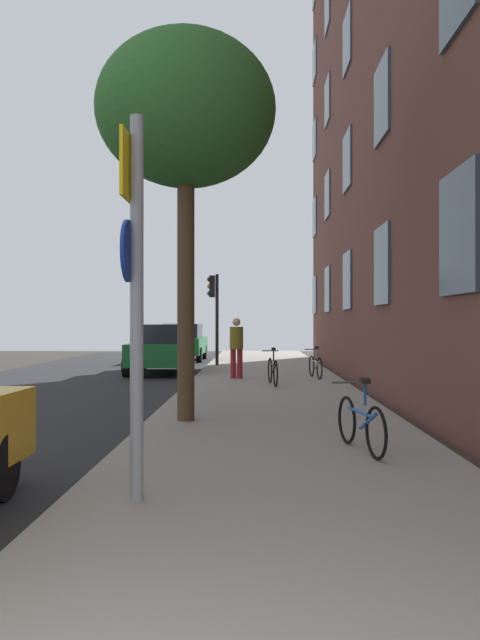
% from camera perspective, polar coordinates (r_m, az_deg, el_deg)
% --- Properties ---
extents(ground_plane, '(41.80, 41.80, 0.00)m').
position_cam_1_polar(ground_plane, '(16.82, -9.57, -6.00)').
color(ground_plane, '#332D28').
extents(road_asphalt, '(7.00, 38.00, 0.01)m').
position_cam_1_polar(road_asphalt, '(17.34, -16.44, -5.81)').
color(road_asphalt, '#232326').
rests_on(road_asphalt, ground).
extents(sidewalk, '(4.20, 38.00, 0.12)m').
position_cam_1_polar(sidewalk, '(16.52, 2.50, -5.90)').
color(sidewalk, gray).
rests_on(sidewalk, ground).
extents(building_facade, '(0.56, 27.00, 18.24)m').
position_cam_1_polar(building_facade, '(17.82, 11.73, 24.44)').
color(building_facade, brown).
rests_on(building_facade, ground).
extents(sign_post, '(0.16, 0.60, 3.44)m').
position_cam_1_polar(sign_post, '(5.83, -9.39, 3.70)').
color(sign_post, gray).
rests_on(sign_post, sidewalk).
extents(traffic_light, '(0.43, 0.24, 3.35)m').
position_cam_1_polar(traffic_light, '(23.65, -2.32, 1.56)').
color(traffic_light, black).
rests_on(traffic_light, sidewalk).
extents(tree_near, '(2.92, 2.92, 6.27)m').
position_cam_1_polar(tree_near, '(10.94, -4.83, 17.88)').
color(tree_near, '#4C3823').
rests_on(tree_near, sidewalk).
extents(bicycle_0, '(0.48, 1.60, 0.91)m').
position_cam_1_polar(bicycle_0, '(8.10, 10.69, -8.95)').
color(bicycle_0, black).
rests_on(bicycle_0, sidewalk).
extents(bicycle_1, '(0.42, 1.65, 0.95)m').
position_cam_1_polar(bicycle_1, '(16.21, 2.93, -4.49)').
color(bicycle_1, black).
rests_on(bicycle_1, sidewalk).
extents(bicycle_2, '(0.42, 1.57, 0.90)m').
position_cam_1_polar(bicycle_2, '(18.30, 6.73, -4.06)').
color(bicycle_2, black).
rests_on(bicycle_2, sidewalk).
extents(pedestrian_0, '(0.46, 0.46, 1.70)m').
position_cam_1_polar(pedestrian_0, '(18.04, -0.32, -2.14)').
color(pedestrian_0, maroon).
rests_on(pedestrian_0, sidewalk).
extents(car_1, '(2.08, 4.55, 1.62)m').
position_cam_1_polar(car_1, '(21.41, -7.08, -2.49)').
color(car_1, '#19662D').
rests_on(car_1, road_asphalt).
extents(car_2, '(1.80, 4.04, 1.62)m').
position_cam_1_polar(car_2, '(28.09, -5.03, -1.94)').
color(car_2, '#19662D').
rests_on(car_2, road_asphalt).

